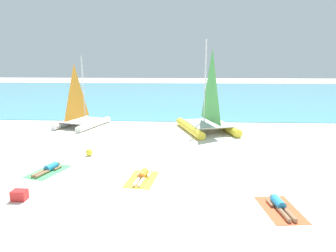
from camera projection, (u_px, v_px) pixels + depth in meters
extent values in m
plane|color=silver|center=(171.00, 129.00, 20.99)|extent=(120.00, 120.00, 0.00)
cube|color=#4C9EB7|center=(177.00, 94.00, 42.91)|extent=(120.00, 40.00, 0.05)
cylinder|color=white|center=(71.00, 122.00, 22.26)|extent=(1.57, 3.86, 0.45)
cylinder|color=white|center=(94.00, 124.00, 21.58)|extent=(1.57, 3.86, 0.45)
cube|color=silver|center=(81.00, 120.00, 21.69)|extent=(2.69, 2.99, 0.06)
cylinder|color=silver|center=(83.00, 88.00, 21.70)|extent=(0.09, 0.09, 4.65)
pyramid|color=orange|center=(76.00, 91.00, 20.89)|extent=(0.65, 1.97, 3.90)
cylinder|color=yellow|center=(189.00, 128.00, 20.15)|extent=(1.90, 4.67, 0.54)
cylinder|color=yellow|center=(223.00, 126.00, 20.74)|extent=(1.90, 4.67, 0.54)
cube|color=silver|center=(208.00, 123.00, 20.17)|extent=(3.25, 3.62, 0.07)
cylinder|color=silver|center=(205.00, 82.00, 20.20)|extent=(0.11, 0.11, 5.62)
pyramid|color=#4CA54C|center=(211.00, 85.00, 19.18)|extent=(0.79, 2.39, 4.72)
cube|color=#4CB266|center=(48.00, 171.00, 12.98)|extent=(1.61, 2.14, 0.01)
cylinder|color=#268CCC|center=(51.00, 167.00, 13.13)|extent=(0.47, 0.68, 0.30)
sphere|color=#8C6647|center=(58.00, 164.00, 13.50)|extent=(0.22, 0.22, 0.22)
cylinder|color=#8C6647|center=(39.00, 173.00, 12.58)|extent=(0.36, 0.79, 0.14)
cylinder|color=#8C6647|center=(42.00, 174.00, 12.52)|extent=(0.36, 0.79, 0.14)
cylinder|color=#8C6647|center=(50.00, 167.00, 13.36)|extent=(0.23, 0.46, 0.10)
cylinder|color=#8C6647|center=(58.00, 168.00, 13.22)|extent=(0.23, 0.46, 0.10)
cube|color=yellow|center=(142.00, 179.00, 12.14)|extent=(1.33, 2.02, 0.01)
cylinder|color=orange|center=(143.00, 174.00, 12.30)|extent=(0.37, 0.65, 0.30)
sphere|color=beige|center=(145.00, 170.00, 12.69)|extent=(0.22, 0.22, 0.22)
cylinder|color=beige|center=(137.00, 182.00, 11.70)|extent=(0.24, 0.79, 0.14)
cylinder|color=beige|center=(141.00, 182.00, 11.67)|extent=(0.24, 0.79, 0.14)
cylinder|color=beige|center=(139.00, 174.00, 12.50)|extent=(0.15, 0.46, 0.10)
cylinder|color=beige|center=(149.00, 175.00, 12.43)|extent=(0.15, 0.46, 0.10)
cube|color=#EA5933|center=(280.00, 210.00, 9.67)|extent=(1.32, 2.02, 0.01)
cylinder|color=#268CCC|center=(278.00, 202.00, 9.83)|extent=(0.37, 0.65, 0.30)
sphere|color=#8C6647|center=(273.00, 197.00, 10.23)|extent=(0.22, 0.22, 0.22)
cylinder|color=#8C6647|center=(284.00, 215.00, 9.21)|extent=(0.23, 0.79, 0.14)
cylinder|color=#8C6647|center=(290.00, 214.00, 9.22)|extent=(0.23, 0.79, 0.14)
cylinder|color=#8C6647|center=(270.00, 203.00, 9.99)|extent=(0.15, 0.46, 0.10)
cylinder|color=#8C6647|center=(282.00, 202.00, 10.02)|extent=(0.15, 0.46, 0.10)
sphere|color=yellow|center=(89.00, 152.00, 15.12)|extent=(0.36, 0.36, 0.36)
cube|color=red|center=(20.00, 195.00, 10.32)|extent=(0.50, 0.36, 0.36)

